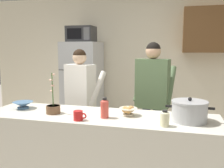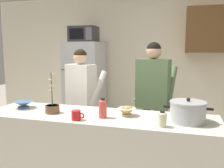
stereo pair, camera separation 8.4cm
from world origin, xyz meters
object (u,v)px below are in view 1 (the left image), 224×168
(person_by_sink, at_px, (152,90))
(empty_bowl, at_px, (23,105))
(microwave, at_px, (81,34))
(cooking_pot, at_px, (189,111))
(bread_bowl, at_px, (128,111))
(refrigerator, at_px, (83,89))
(coffee_mug, at_px, (78,116))
(person_near_pot, at_px, (81,94))
(bottle_near_edge, at_px, (165,118))
(bottle_mid_counter, at_px, (105,108))
(potted_orchid, at_px, (53,108))

(person_by_sink, bearing_deg, empty_bowl, -149.28)
(microwave, xyz_separation_m, cooking_pot, (1.80, -1.82, -0.85))
(cooking_pot, bearing_deg, bread_bowl, 175.11)
(refrigerator, distance_m, person_by_sink, 1.69)
(coffee_mug, bearing_deg, person_near_pot, 110.52)
(coffee_mug, bearing_deg, bread_bowl, 33.64)
(microwave, height_order, bottle_near_edge, microwave)
(microwave, xyz_separation_m, empty_bowl, (-0.03, -1.78, -0.90))
(person_by_sink, bearing_deg, refrigerator, 144.73)
(person_by_sink, height_order, bottle_near_edge, person_by_sink)
(person_near_pot, relative_size, bottle_mid_counter, 7.81)
(person_near_pot, bearing_deg, coffee_mug, -69.48)
(cooking_pot, bearing_deg, empty_bowl, 178.67)
(person_near_pot, distance_m, coffee_mug, 1.03)
(microwave, relative_size, bottle_mid_counter, 2.34)
(bread_bowl, distance_m, bottle_near_edge, 0.46)
(refrigerator, height_order, person_by_sink, refrigerator)
(person_near_pot, height_order, cooking_pot, person_near_pot)
(empty_bowl, bearing_deg, person_near_pot, 57.22)
(person_by_sink, xyz_separation_m, bread_bowl, (-0.17, -0.82, -0.09))
(bottle_mid_counter, bearing_deg, refrigerator, 117.06)
(person_by_sink, distance_m, potted_orchid, 1.35)
(bottle_near_edge, relative_size, potted_orchid, 0.34)
(person_by_sink, relative_size, bottle_mid_counter, 8.24)
(bottle_mid_counter, bearing_deg, person_by_sink, 68.33)
(person_by_sink, bearing_deg, microwave, 145.34)
(person_by_sink, height_order, potted_orchid, person_by_sink)
(potted_orchid, bearing_deg, bottle_mid_counter, -2.67)
(coffee_mug, relative_size, bottle_near_edge, 0.89)
(microwave, relative_size, potted_orchid, 1.10)
(cooking_pot, height_order, bottle_near_edge, cooking_pot)
(bottle_near_edge, bearing_deg, empty_bowl, 170.92)
(person_by_sink, height_order, cooking_pot, person_by_sink)
(refrigerator, xyz_separation_m, cooking_pot, (1.80, -1.85, 0.16))
(coffee_mug, xyz_separation_m, empty_bowl, (-0.80, 0.28, -0.00))
(empty_bowl, bearing_deg, bread_bowl, 0.40)
(person_by_sink, distance_m, bread_bowl, 0.85)
(empty_bowl, height_order, potted_orchid, potted_orchid)
(person_near_pot, xyz_separation_m, empty_bowl, (-0.44, -0.68, -0.03))
(person_by_sink, relative_size, empty_bowl, 7.35)
(bottle_mid_counter, bearing_deg, bottle_near_edge, -11.79)
(cooking_pot, xyz_separation_m, coffee_mug, (-1.03, -0.24, -0.05))
(microwave, bearing_deg, cooking_pot, -45.39)
(cooking_pot, relative_size, bottle_mid_counter, 2.18)
(coffee_mug, height_order, bottle_mid_counter, bottle_mid_counter)
(bread_bowl, bearing_deg, refrigerator, 123.82)
(person_near_pot, height_order, potted_orchid, person_near_pot)
(bread_bowl, bearing_deg, microwave, 124.14)
(microwave, height_order, coffee_mug, microwave)
(cooking_pot, xyz_separation_m, bottle_near_edge, (-0.22, -0.21, -0.03))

